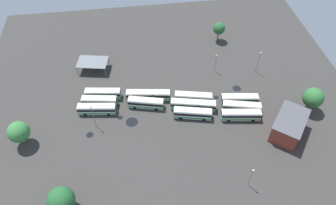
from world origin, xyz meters
name	(u,v)px	position (x,y,z in m)	size (l,w,h in m)	color
ground_plane	(170,108)	(0.00, 0.00, 0.00)	(123.88, 123.88, 0.00)	#383533
bus_row0_slot0	(240,99)	(-22.56, 1.13, 1.83)	(11.97, 4.12, 3.46)	silver
bus_row0_slot1	(242,107)	(-22.19, 4.46, 1.83)	(12.12, 5.21, 3.46)	silver
bus_row0_slot2	(241,115)	(-21.07, 7.51, 1.83)	(12.34, 4.18, 3.46)	silver
bus_row1_slot0	(193,97)	(-7.95, -1.71, 1.83)	(12.23, 5.07, 3.46)	silver
bus_row1_slot1	(193,105)	(-7.31, 1.44, 1.83)	(14.40, 5.57, 3.46)	silver
bus_row1_slot2	(193,113)	(-6.46, 4.81, 1.83)	(11.99, 5.06, 3.46)	silver
bus_row2_slot0	(148,95)	(6.38, -4.81, 1.83)	(14.41, 4.58, 3.46)	silver
bus_row2_slot1	(146,103)	(7.49, -1.49, 1.83)	(11.51, 5.15, 3.46)	silver
bus_row3_slot0	(103,94)	(21.00, -7.56, 1.83)	(11.68, 4.11, 3.46)	silver
bus_row3_slot1	(99,101)	(22.14, -4.33, 1.83)	(11.34, 4.25, 3.46)	silver
bus_row3_slot2	(97,109)	(22.93, -1.16, 1.83)	(12.02, 4.07, 3.46)	silver
depot_building	(289,126)	(-33.21, 14.53, 3.27)	(14.10, 14.80, 6.50)	maroon
maintenance_shelter	(92,62)	(24.38, -21.99, 3.39)	(11.58, 8.71, 3.56)	slate
lamp_post_far_corner	(251,177)	(-16.59, 29.52, 4.22)	(0.56, 0.28, 7.62)	slate
lamp_post_by_building	(216,63)	(-18.32, -14.87, 4.11)	(0.56, 0.28, 7.40)	slate
lamp_post_mid_lot	(93,115)	(23.43, 3.90, 5.06)	(0.56, 0.28, 9.28)	slate
lamp_post_near_entrance	(258,62)	(-32.74, -12.37, 4.89)	(0.56, 0.28, 8.93)	slate
tree_east_edge	(313,98)	(-43.64, 6.77, 5.43)	(6.37, 6.37, 8.62)	brown
tree_northwest	(61,200)	(30.55, 29.58, 5.11)	(6.73, 6.73, 8.48)	brown
tree_west_edge	(219,28)	(-23.82, -32.43, 5.49)	(4.58, 4.58, 7.81)	brown
tree_northeast	(19,132)	(43.95, 7.49, 5.36)	(6.18, 6.18, 8.46)	brown
puddle_near_shelter	(216,97)	(-15.92, -2.31, 0.00)	(1.62, 1.62, 0.01)	black
puddle_front_lane	(120,118)	(15.95, 1.86, 0.00)	(1.73, 1.73, 0.01)	black
puddle_centre_drain	(132,122)	(12.46, 4.17, 0.00)	(3.80, 3.80, 0.01)	black
puddle_between_rows	(237,88)	(-23.84, -5.39, 0.00)	(2.90, 2.90, 0.01)	black
puddle_back_corner	(90,135)	(25.21, 7.28, 0.00)	(2.20, 2.20, 0.01)	black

